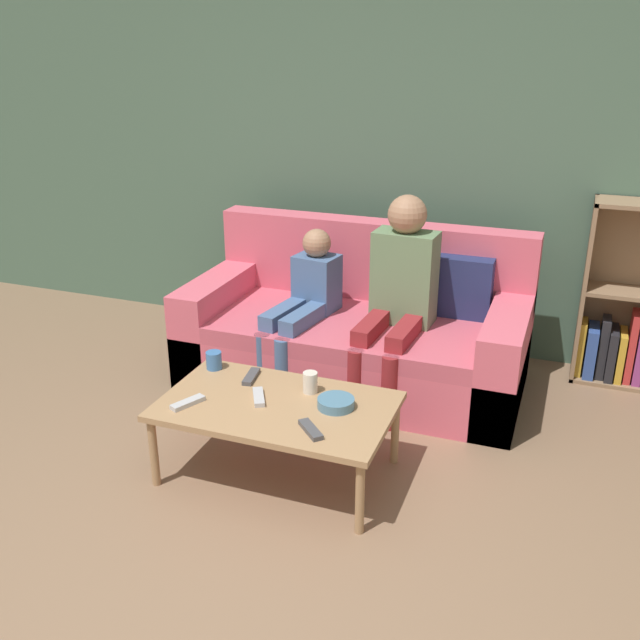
% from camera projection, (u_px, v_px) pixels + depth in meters
% --- Properties ---
extents(ground_plane, '(22.00, 22.00, 0.00)m').
position_uv_depth(ground_plane, '(209.00, 613.00, 2.63)').
color(ground_plane, '#84664C').
extents(wall_back, '(12.00, 0.06, 2.60)m').
position_uv_depth(wall_back, '(406.00, 149.00, 4.52)').
color(wall_back, '#4C6B56').
rests_on(wall_back, ground_plane).
extents(couch, '(2.00, 0.95, 0.91)m').
position_uv_depth(couch, '(358.00, 334.00, 4.31)').
color(couch, '#DB5B70').
rests_on(couch, ground_plane).
extents(bookshelf, '(0.69, 0.28, 1.11)m').
position_uv_depth(bookshelf, '(634.00, 315.00, 4.24)').
color(bookshelf, '#8E7051').
rests_on(bookshelf, ground_plane).
extents(coffee_table, '(1.09, 0.66, 0.38)m').
position_uv_depth(coffee_table, '(277.00, 410.00, 3.34)').
color(coffee_table, '#A87F56').
rests_on(coffee_table, ground_plane).
extents(person_adult, '(0.37, 0.66, 1.17)m').
position_uv_depth(person_adult, '(400.00, 285.00, 4.00)').
color(person_adult, maroon).
rests_on(person_adult, ground_plane).
extents(person_child, '(0.34, 0.67, 0.92)m').
position_uv_depth(person_child, '(304.00, 300.00, 4.19)').
color(person_child, '#476693').
rests_on(person_child, ground_plane).
extents(cup_near, '(0.07, 0.07, 0.10)m').
position_uv_depth(cup_near, '(310.00, 382.00, 3.41)').
color(cup_near, silver).
rests_on(cup_near, coffee_table).
extents(cup_far, '(0.08, 0.08, 0.09)m').
position_uv_depth(cup_far, '(214.00, 360.00, 3.66)').
color(cup_far, '#3D70B2').
rests_on(cup_far, coffee_table).
extents(tv_remote_0, '(0.07, 0.18, 0.02)m').
position_uv_depth(tv_remote_0, '(251.00, 377.00, 3.56)').
color(tv_remote_0, '#47474C').
rests_on(tv_remote_0, coffee_table).
extents(tv_remote_1, '(0.11, 0.17, 0.02)m').
position_uv_depth(tv_remote_1, '(188.00, 403.00, 3.31)').
color(tv_remote_1, '#B7B7BC').
rests_on(tv_remote_1, coffee_table).
extents(tv_remote_2, '(0.12, 0.17, 0.02)m').
position_uv_depth(tv_remote_2, '(259.00, 397.00, 3.36)').
color(tv_remote_2, '#B7B7BC').
rests_on(tv_remote_2, coffee_table).
extents(tv_remote_3, '(0.15, 0.15, 0.02)m').
position_uv_depth(tv_remote_3, '(311.00, 430.00, 3.08)').
color(tv_remote_3, '#47474C').
rests_on(tv_remote_3, coffee_table).
extents(snack_bowl, '(0.17, 0.17, 0.05)m').
position_uv_depth(snack_bowl, '(336.00, 403.00, 3.28)').
color(snack_bowl, teal).
rests_on(snack_bowl, coffee_table).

